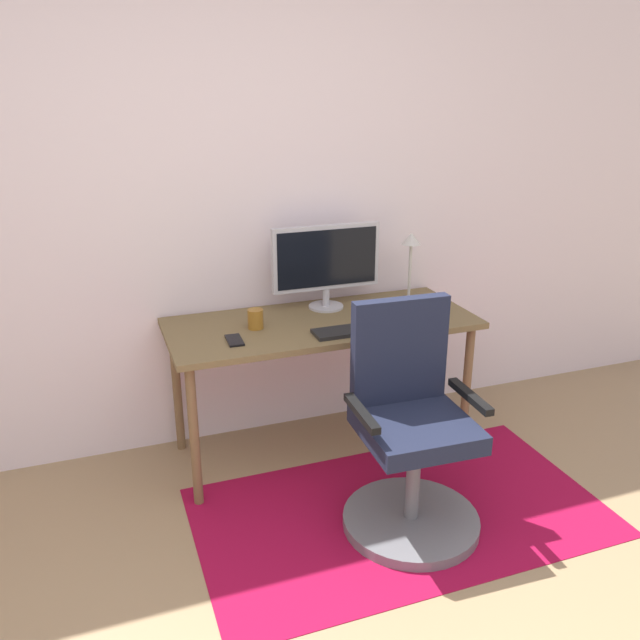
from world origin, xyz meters
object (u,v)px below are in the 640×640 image
Objects in this scene: cell_phone at (234,340)px; office_chair at (410,445)px; coffee_cup at (255,319)px; desk at (322,334)px; monitor at (326,260)px; computer_mouse at (411,318)px; keyboard at (358,330)px; desk_lamp at (411,255)px.

cell_phone is 0.90m from office_chair.
office_chair is (0.48, -0.70, -0.39)m from coffee_cup.
desk is 16.08× the size of coffee_cup.
monitor is 0.52m from computer_mouse.
desk_lamp is at bearing 36.47° from keyboard.
computer_mouse reaches higher than desk.
keyboard is 0.44× the size of office_chair.
cell_phone is (-0.55, -0.30, -0.25)m from monitor.
office_chair is at bearing -55.60° from coffee_cup.
monitor reaches higher than computer_mouse.
keyboard is 1.15× the size of desk_lamp.
computer_mouse is at bearing -12.68° from coffee_cup.
desk is at bearing 104.28° from office_chair.
office_chair is at bearing -115.91° from desk_lamp.
keyboard is (0.02, -0.37, -0.24)m from monitor.
desk is 0.76m from office_chair.
monitor is at bearing 21.81° from coffee_cup.
keyboard is 4.57× the size of coffee_cup.
cell_phone is 0.14× the size of office_chair.
desk is at bearing -167.68° from desk_lamp.
keyboard is 0.30m from computer_mouse.
monitor is 0.45m from desk_lamp.
office_chair is (0.14, -0.69, -0.27)m from desk.
desk_lamp is at bearing 64.93° from computer_mouse.
coffee_cup is 0.90m from desk_lamp.
desk is at bearing 118.39° from keyboard.
desk is 1.54× the size of office_chair.
desk_lamp reaches higher than desk.
cell_phone is (-0.57, 0.08, -0.00)m from keyboard.
cell_phone is (-0.13, -0.13, -0.04)m from coffee_cup.
keyboard is 4.13× the size of computer_mouse.
coffee_cup is (-0.42, -0.17, -0.21)m from monitor.
office_chair is (-0.39, -0.81, -0.60)m from desk_lamp.
desk_lamp is at bearing 7.33° from coffee_cup.
cell_phone reaches higher than desk.
desk_lamp is (1.00, 0.24, 0.25)m from cell_phone.
coffee_cup is at bearing -158.19° from monitor.
desk_lamp is at bearing -7.19° from monitor.
desk is at bearing 17.50° from cell_phone.
computer_mouse is 0.87m from cell_phone.
coffee_cup is at bearing 155.02° from keyboard.
coffee_cup is at bearing 126.88° from office_chair.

